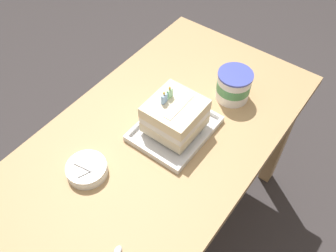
# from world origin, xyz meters

# --- Properties ---
(ground_plane) EXTENTS (8.00, 8.00, 0.00)m
(ground_plane) POSITION_xyz_m (0.00, 0.00, 0.00)
(ground_plane) COLOR #383333
(dining_table) EXTENTS (1.24, 0.71, 0.74)m
(dining_table) POSITION_xyz_m (0.00, 0.00, 0.63)
(dining_table) COLOR tan
(dining_table) RESTS_ON ground_plane
(foil_tray) EXTENTS (0.29, 0.23, 0.02)m
(foil_tray) POSITION_xyz_m (0.03, -0.03, 0.75)
(foil_tray) COLOR silver
(foil_tray) RESTS_ON dining_table
(birthday_cake) EXTENTS (0.18, 0.17, 0.16)m
(birthday_cake) POSITION_xyz_m (0.03, -0.03, 0.82)
(birthday_cake) COLOR beige
(birthday_cake) RESTS_ON foil_tray
(bowl_stack) EXTENTS (0.13, 0.13, 0.08)m
(bowl_stack) POSITION_xyz_m (-0.28, 0.09, 0.76)
(bowl_stack) COLOR white
(bowl_stack) RESTS_ON dining_table
(ice_cream_tub) EXTENTS (0.13, 0.13, 0.12)m
(ice_cream_tub) POSITION_xyz_m (0.30, -0.11, 0.80)
(ice_cream_tub) COLOR white
(ice_cream_tub) RESTS_ON dining_table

